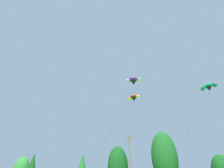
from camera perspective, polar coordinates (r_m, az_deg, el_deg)
treeline_tree_d at (r=49.46m, az=1.91°, el=-24.96°), size 5.17×5.17×12.48m
treeline_tree_e at (r=43.92m, az=16.47°, el=-21.63°), size 5.66×5.66×14.31m
utility_pole at (r=35.38m, az=5.87°, el=-24.75°), size 2.20×0.26×11.78m
parafoil_kite_high_red_yellow at (r=42.54m, az=6.96°, el=-4.45°), size 6.30×18.05×20.82m
parafoil_kite_mid_purple at (r=42.80m, az=6.90°, el=0.99°), size 4.09×19.10×24.25m
parafoil_kite_far_teal at (r=31.38m, az=28.56°, el=-0.88°), size 9.89×12.24×15.67m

